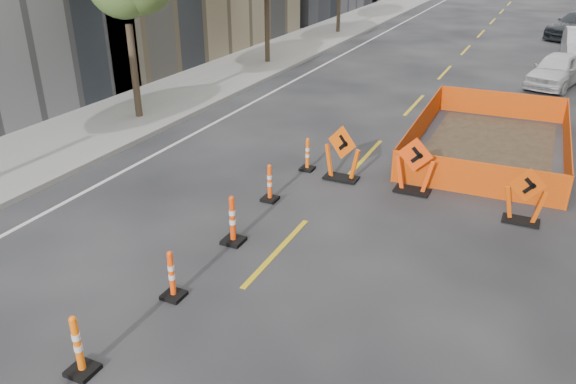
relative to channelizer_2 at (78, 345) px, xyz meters
The scene contains 12 objects.
ground_plane 1.33m from the channelizer_2, 22.10° to the left, with size 140.00×140.00×0.00m, color black.
sidewalk_left 14.74m from the channelizer_2, 122.29° to the left, with size 4.00×90.00×0.15m, color gray.
channelizer_2 is the anchor object (origin of this frame).
channelizer_3 2.20m from the channelizer_2, 87.13° to the left, with size 0.39×0.39×0.98m, color #FE440A, non-canonical shape.
channelizer_4 4.39m from the channelizer_2, 88.69° to the left, with size 0.44×0.44×1.12m, color #E43D09, non-canonical shape.
channelizer_5 6.59m from the channelizer_2, 91.11° to the left, with size 0.38×0.38×0.97m, color #FF4A0A, non-canonical shape.
channelizer_6 8.78m from the channelizer_2, 90.40° to the left, with size 0.37×0.37×0.95m, color #FD5C0A, non-canonical shape.
chevron_sign_left 8.63m from the channelizer_2, 83.15° to the left, with size 1.02×0.61×1.53m, color #F2570A, non-canonical shape.
chevron_sign_center 9.08m from the channelizer_2, 70.90° to the left, with size 1.00×0.60×1.50m, color #FF430A, non-canonical shape.
chevron_sign_right 9.81m from the channelizer_2, 54.85° to the left, with size 0.91×0.55×1.37m, color #D64709, non-canonical shape.
safety_fence 13.43m from the channelizer_2, 71.12° to the left, with size 4.27×7.26×0.91m, color #F5530C, non-canonical shape.
parked_car_near 22.64m from the channelizer_2, 74.93° to the left, with size 1.66×4.13×1.41m, color silver.
Camera 1 is at (4.52, -5.09, 6.15)m, focal length 35.00 mm.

